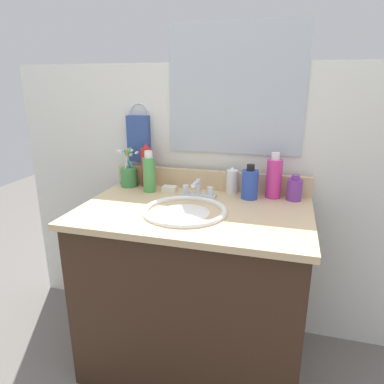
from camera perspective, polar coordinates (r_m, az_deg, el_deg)
ground_plane at (r=1.78m, az=0.25°, el=-25.53°), size 6.00×6.00×0.00m
vanity_cabinet at (r=1.56m, az=0.27°, el=-15.97°), size 0.88×0.54×0.71m
countertop at (r=1.39m, az=0.29°, el=-3.27°), size 0.92×0.58×0.03m
backsplash at (r=1.63m, az=2.88°, el=1.98°), size 0.92×0.02×0.09m
back_wall at (r=1.73m, az=3.27°, el=-1.60°), size 2.02×0.04×1.30m
mirror_panel at (r=1.59m, az=7.10°, el=16.27°), size 0.60×0.01×0.56m
towel_ring at (r=1.73m, az=-8.64°, el=12.64°), size 0.10×0.01×0.10m
hand_towel at (r=1.73m, az=-8.71°, el=8.62°), size 0.11×0.04×0.22m
sink_basin at (r=1.36m, az=-1.18°, el=-4.48°), size 0.33×0.33×0.11m
faucet at (r=1.52m, az=0.91°, el=0.18°), size 0.16×0.10×0.08m
bottle_soap_pink at (r=1.54m, az=13.27°, el=2.29°), size 0.07×0.07×0.20m
bottle_toner_green at (r=1.60m, az=-7.02°, el=3.05°), size 0.06×0.06×0.19m
bottle_cream_purple at (r=1.54m, az=16.42°, el=0.45°), size 0.06×0.06×0.11m
bottle_lotion_white at (r=1.58m, az=6.56°, el=1.80°), size 0.05×0.05×0.12m
bottle_spray_red at (r=1.68m, az=-7.42°, el=4.15°), size 0.05×0.05×0.21m
bottle_shampoo_blue at (r=1.51m, az=9.44°, el=1.33°), size 0.07×0.07×0.15m
cup_green at (r=1.70m, az=-10.29°, el=2.67°), size 0.09×0.09×0.19m
soap_bar at (r=1.61m, az=-3.69°, el=0.54°), size 0.06×0.04×0.02m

